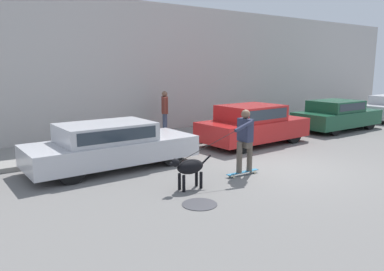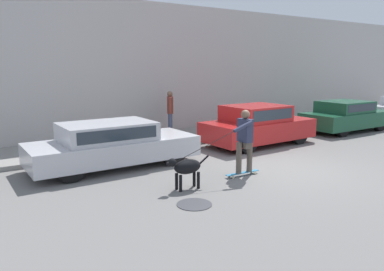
# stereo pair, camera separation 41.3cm
# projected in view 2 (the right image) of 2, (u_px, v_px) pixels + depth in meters

# --- Properties ---
(ground_plane) EXTENTS (36.00, 36.00, 0.00)m
(ground_plane) POSITION_uv_depth(u_px,v_px,m) (283.00, 169.00, 9.90)
(ground_plane) COLOR slate
(back_wall) EXTENTS (32.00, 0.30, 5.06)m
(back_wall) POSITION_uv_depth(u_px,v_px,m) (163.00, 70.00, 14.78)
(back_wall) COLOR #B2ADA8
(back_wall) RESTS_ON ground_plane
(sidewalk_curb) EXTENTS (30.00, 2.56, 0.13)m
(sidewalk_curb) POSITION_uv_depth(u_px,v_px,m) (182.00, 137.00, 14.04)
(sidewalk_curb) COLOR gray
(sidewalk_curb) RESTS_ON ground_plane
(parked_car_0) EXTENTS (4.47, 1.77, 1.22)m
(parked_car_0) POSITION_uv_depth(u_px,v_px,m) (112.00, 145.00, 10.01)
(parked_car_0) COLOR black
(parked_car_0) RESTS_ON ground_plane
(parked_car_1) EXTENTS (4.01, 1.89, 1.37)m
(parked_car_1) POSITION_uv_depth(u_px,v_px,m) (258.00, 126.00, 12.85)
(parked_car_1) COLOR black
(parked_car_1) RESTS_ON ground_plane
(parked_car_2) EXTENTS (4.02, 1.78, 1.26)m
(parked_car_2) POSITION_uv_depth(u_px,v_px,m) (346.00, 116.00, 15.54)
(parked_car_2) COLOR black
(parked_car_2) RESTS_ON ground_plane
(dog) EXTENTS (1.07, 0.35, 0.75)m
(dog) POSITION_uv_depth(u_px,v_px,m) (186.00, 168.00, 8.21)
(dog) COLOR black
(dog) RESTS_ON ground_plane
(skateboarder) EXTENTS (2.55, 0.57, 1.65)m
(skateboarder) POSITION_uv_depth(u_px,v_px,m) (244.00, 138.00, 9.15)
(skateboarder) COLOR beige
(skateboarder) RESTS_ON ground_plane
(pedestrian_with_bag) EXTENTS (0.47, 0.70, 1.65)m
(pedestrian_with_bag) POSITION_uv_depth(u_px,v_px,m) (170.00, 111.00, 13.88)
(pedestrian_with_bag) COLOR #3D4760
(pedestrian_with_bag) RESTS_ON sidewalk_curb
(manhole_cover) EXTENTS (0.70, 0.70, 0.01)m
(manhole_cover) POSITION_uv_depth(u_px,v_px,m) (194.00, 204.00, 7.37)
(manhole_cover) COLOR #38383D
(manhole_cover) RESTS_ON ground_plane
(fire_hydrant) EXTENTS (0.18, 0.18, 0.71)m
(fire_hydrant) POSITION_uv_depth(u_px,v_px,m) (288.00, 125.00, 14.91)
(fire_hydrant) COLOR #4C5156
(fire_hydrant) RESTS_ON ground_plane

